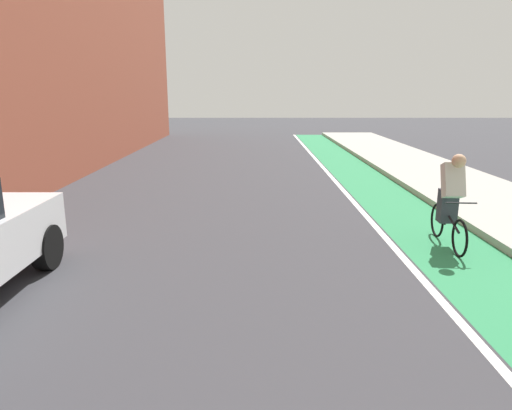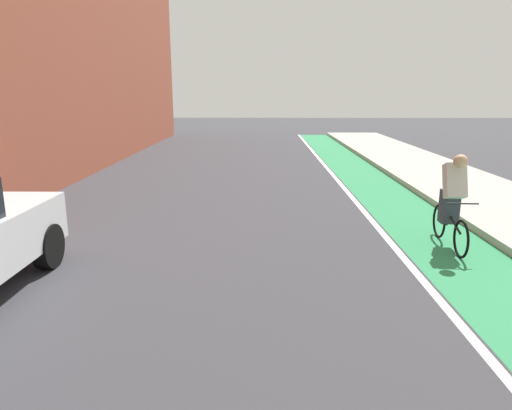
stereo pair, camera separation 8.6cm
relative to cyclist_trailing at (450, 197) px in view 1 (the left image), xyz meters
The scene contains 5 objects.
ground_plane 4.02m from the cyclist_trailing, 160.11° to the left, with size 77.43×77.43×0.00m, color #38383D.
bike_lane_paint 3.44m from the cyclist_trailing, 90.05° to the left, with size 1.60×35.20×0.00m, color #2D8451.
lane_divider_stripe 3.56m from the cyclist_trailing, 105.14° to the left, with size 0.12×35.20×0.00m, color white.
sidewalk_right 4.12m from the cyclist_trailing, 55.59° to the left, with size 2.98×35.20×0.14m, color #A8A59E.
cyclist_trailing is the anchor object (origin of this frame).
Camera 1 is at (0.48, 4.77, 2.53)m, focal length 32.63 mm.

